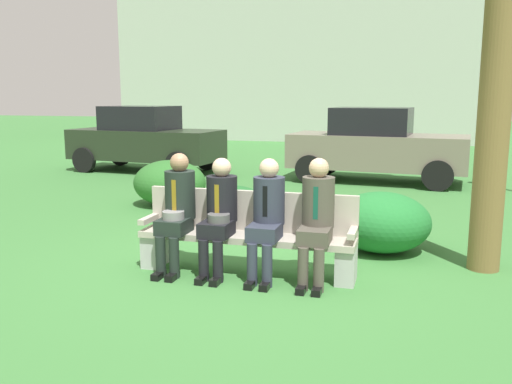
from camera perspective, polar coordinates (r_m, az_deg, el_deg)
ground_plane at (r=6.42m, az=-0.98°, el=-7.67°), size 80.00×80.00×0.00m
park_bench at (r=6.09m, az=-0.87°, el=-4.35°), size 2.40×0.44×0.90m
seated_man_leftmost at (r=6.17m, az=-8.21°, el=-1.48°), size 0.34×0.72×1.32m
seated_man_centerleft at (r=5.99m, az=-3.83°, el=-1.93°), size 0.34×0.72×1.28m
seated_man_centerright at (r=5.84m, az=1.14°, el=-2.14°), size 0.34×0.72×1.29m
seated_man_rightmost at (r=5.73m, az=6.32°, el=-2.32°), size 0.34×0.72×1.31m
shrub_near_bench at (r=8.18m, az=-2.24°, el=-1.53°), size 1.00×0.92×0.63m
shrub_mid_lawn at (r=7.07m, az=12.93°, el=-3.07°), size 1.21×1.11×0.76m
shrub_far_lawn at (r=9.91m, az=-8.95°, el=0.94°), size 1.30×1.19×0.81m
parked_car_near at (r=14.50m, az=-11.48°, el=5.42°), size 4.04×2.03×1.68m
parked_car_far at (r=12.73m, az=12.38°, el=4.77°), size 4.03×2.02×1.68m
building_backdrop at (r=26.87m, az=4.90°, el=16.96°), size 16.33×7.01×10.38m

